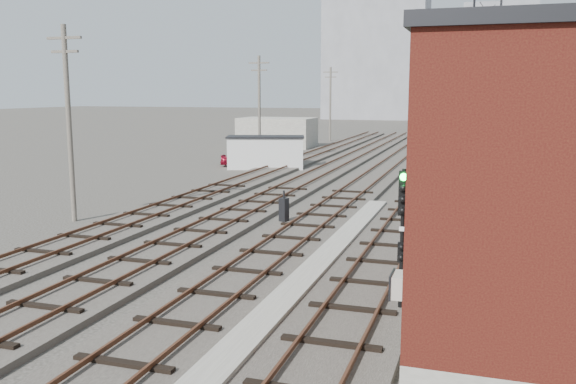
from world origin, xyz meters
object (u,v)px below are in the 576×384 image
at_px(car_grey, 252,151).
at_px(car_silver, 257,157).
at_px(switch_stand, 284,210).
at_px(site_trailer, 266,152).
at_px(car_red, 245,158).
at_px(signal_mast, 402,231).

bearing_deg(car_grey, car_silver, -151.71).
distance_m(switch_stand, car_grey, 29.16).
bearing_deg(site_trailer, car_red, 145.45).
distance_m(switch_stand, site_trailer, 21.14).
xyz_separation_m(switch_stand, car_grey, (-11.88, 26.63, -0.07)).
relative_size(switch_stand, car_red, 0.38).
xyz_separation_m(signal_mast, site_trailer, (-14.46, 29.29, -1.05)).
xyz_separation_m(car_silver, car_grey, (-2.67, 5.63, -0.06)).
relative_size(signal_mast, car_red, 1.03).
height_order(signal_mast, car_grey, signal_mast).
bearing_deg(switch_stand, car_silver, 131.88).
bearing_deg(car_grey, signal_mast, -150.23).
distance_m(switch_stand, car_red, 22.57).
xyz_separation_m(car_red, car_silver, (0.81, 0.77, 0.04)).
relative_size(switch_stand, site_trailer, 0.23).
relative_size(signal_mast, site_trailer, 0.61).
xyz_separation_m(signal_mast, car_grey, (-18.39, 36.34, -1.71)).
distance_m(site_trailer, car_grey, 8.10).
bearing_deg(car_grey, switch_stand, -153.03).
bearing_deg(switch_stand, signal_mast, -37.94).
height_order(site_trailer, car_silver, site_trailer).
bearing_deg(signal_mast, car_silver, 117.11).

